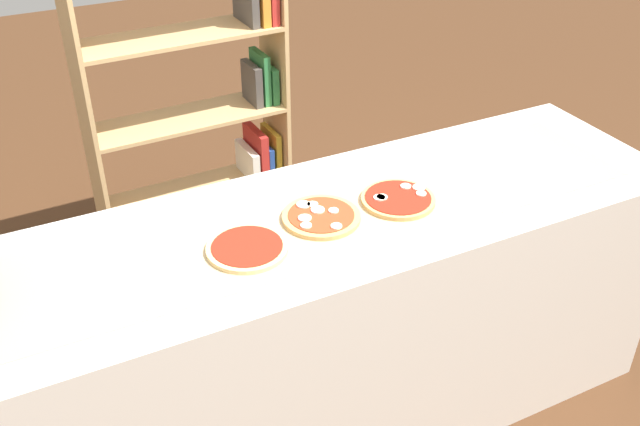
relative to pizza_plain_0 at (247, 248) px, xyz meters
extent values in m
plane|color=#4C2D19|center=(0.28, 0.06, -0.96)|extent=(12.00, 12.00, 0.00)
cube|color=beige|center=(0.28, 0.06, -0.49)|extent=(2.59, 0.73, 0.95)
cube|color=tan|center=(0.28, 0.06, -0.01)|extent=(2.25, 0.49, 0.00)
cylinder|color=#E5C17F|center=(0.00, 0.00, 0.00)|extent=(0.25, 0.25, 0.01)
cylinder|color=#AD2314|center=(0.00, 0.00, 0.01)|extent=(0.22, 0.22, 0.00)
cylinder|color=tan|center=(0.28, 0.05, 0.00)|extent=(0.26, 0.26, 0.02)
cylinder|color=red|center=(0.28, 0.05, 0.01)|extent=(0.22, 0.22, 0.00)
cylinder|color=#EFE5CC|center=(0.28, 0.08, 0.01)|extent=(0.05, 0.05, 0.00)
cylinder|color=#EFE5CC|center=(0.29, -0.03, 0.01)|extent=(0.04, 0.04, 0.00)
cylinder|color=#EFE5CC|center=(0.25, 0.13, 0.01)|extent=(0.05, 0.05, 0.00)
cylinder|color=#EFE5CC|center=(0.32, 0.05, 0.01)|extent=(0.03, 0.03, 0.00)
cylinder|color=#EFE5CC|center=(0.28, 0.12, 0.01)|extent=(0.04, 0.04, 0.00)
cylinder|color=#EFE5CC|center=(0.21, 0.01, 0.01)|extent=(0.04, 0.04, 0.00)
cylinder|color=#EFE5CC|center=(0.22, 0.05, 0.01)|extent=(0.04, 0.04, 0.00)
cylinder|color=tan|center=(0.56, 0.03, 0.00)|extent=(0.25, 0.25, 0.02)
cylinder|color=#AD2314|center=(0.56, 0.03, 0.01)|extent=(0.22, 0.22, 0.00)
cylinder|color=#EFE5CC|center=(0.51, 0.05, 0.01)|extent=(0.04, 0.04, 0.00)
cylinder|color=#EFE5CC|center=(0.64, 0.01, 0.01)|extent=(0.03, 0.03, 0.00)
cylinder|color=#EFE5CC|center=(0.50, 0.06, 0.01)|extent=(0.04, 0.04, 0.00)
cylinder|color=#EFE5CC|center=(0.65, 0.05, 0.01)|extent=(0.04, 0.04, 0.00)
cylinder|color=#EFE5CC|center=(0.62, 0.08, 0.01)|extent=(0.04, 0.04, 0.00)
cube|color=tan|center=(0.67, 1.33, -0.17)|extent=(0.03, 0.29, 1.59)
cube|color=tan|center=(-0.24, 1.30, -0.17)|extent=(0.03, 0.29, 1.59)
cube|color=tan|center=(0.22, 1.31, -0.95)|extent=(0.90, 0.32, 0.02)
cube|color=silver|center=(0.63, 1.33, -0.84)|extent=(0.05, 0.24, 0.21)
cube|color=gold|center=(0.58, 1.32, -0.84)|extent=(0.04, 0.21, 0.21)
cube|color=#234799|center=(0.54, 1.32, -0.83)|extent=(0.04, 0.21, 0.23)
cube|color=#2D753D|center=(0.50, 1.32, -0.83)|extent=(0.05, 0.18, 0.24)
cube|color=#B22823|center=(0.46, 1.32, -0.84)|extent=(0.05, 0.22, 0.21)
cube|color=#2D753D|center=(0.40, 1.32, -0.84)|extent=(0.05, 0.25, 0.20)
cube|color=tan|center=(0.22, 1.31, -0.56)|extent=(0.90, 0.32, 0.02)
cube|color=gold|center=(0.64, 1.33, -0.44)|extent=(0.03, 0.19, 0.23)
cube|color=#234799|center=(0.60, 1.33, -0.47)|extent=(0.03, 0.20, 0.16)
cube|color=#B22823|center=(0.55, 1.32, -0.43)|extent=(0.05, 0.23, 0.25)
cube|color=silver|center=(0.50, 1.32, -0.47)|extent=(0.05, 0.23, 0.16)
cube|color=tan|center=(0.22, 1.31, -0.17)|extent=(0.90, 0.32, 0.02)
cube|color=#2D753D|center=(0.63, 1.33, -0.07)|extent=(0.04, 0.19, 0.17)
cube|color=#2D753D|center=(0.59, 1.32, -0.04)|extent=(0.04, 0.18, 0.24)
cube|color=#47423D|center=(0.55, 1.32, -0.06)|extent=(0.04, 0.18, 0.19)
cube|color=tan|center=(0.22, 1.31, 0.23)|extent=(0.90, 0.32, 0.02)
cube|color=#B22823|center=(0.63, 1.33, 0.33)|extent=(0.04, 0.24, 0.18)
camera|label=1|loc=(-0.60, -1.70, 1.28)|focal=40.55mm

